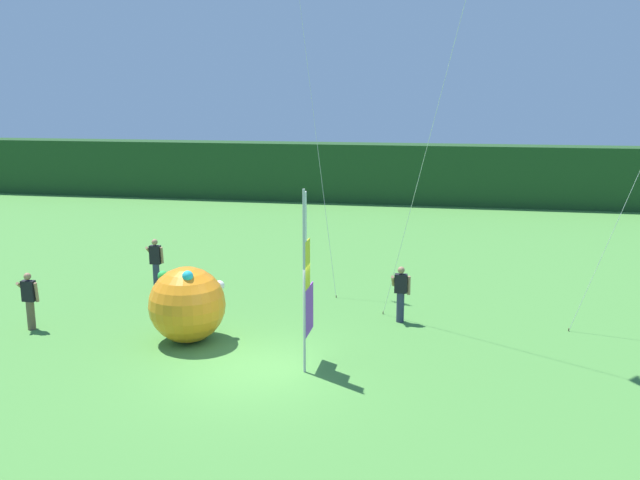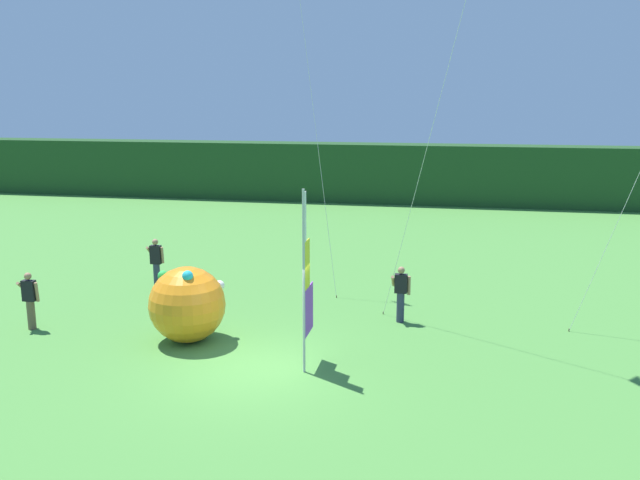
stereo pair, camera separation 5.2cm
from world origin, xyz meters
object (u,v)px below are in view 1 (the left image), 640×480
Objects in this scene: banner_flag at (307,283)px; person_far_left at (401,293)px; person_mid_field at (156,263)px; inflatable_balloon at (187,304)px; person_near_banner at (30,299)px.

banner_flag reaches higher than person_far_left.
person_mid_field is 0.84× the size of inflatable_balloon.
person_near_banner is 10.39m from person_far_left.
banner_flag reaches higher than person_near_banner.
person_near_banner is (-8.12, 1.19, -1.22)m from banner_flag.
person_mid_field is at bearing 122.98° from inflatable_balloon.
person_mid_field is at bearing 138.55° from banner_flag.
banner_flag is at bearing -116.90° from person_far_left.
inflatable_balloon reaches higher than person_mid_field.
person_mid_field is (1.73, 4.45, 0.06)m from person_near_banner.
person_far_left is at bearing 14.56° from person_near_banner.
person_far_left reaches higher than person_near_banner.
banner_flag is at bearing -8.37° from person_near_banner.
person_near_banner is 0.79× the size of inflatable_balloon.
banner_flag is 8.60m from person_mid_field.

